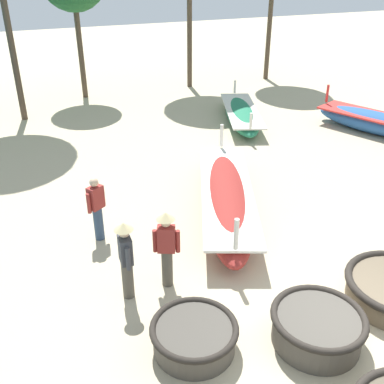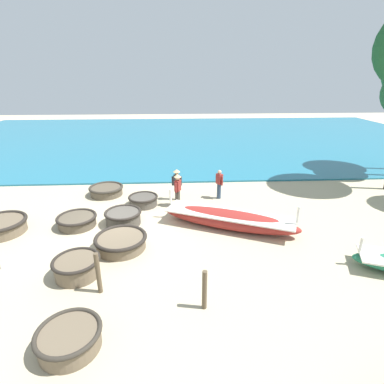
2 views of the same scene
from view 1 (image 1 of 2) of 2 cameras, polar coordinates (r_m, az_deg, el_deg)
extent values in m
plane|color=#BCAD8C|center=(8.61, 18.43, -17.07)|extent=(80.00, 80.00, 0.00)
cylinder|color=#4C473F|center=(7.88, 0.27, -18.06)|extent=(1.38, 1.38, 0.45)
torus|color=#28231E|center=(7.72, 0.27, -16.90)|extent=(1.49, 1.49, 0.11)
cylinder|color=#4C473F|center=(8.23, 15.56, -16.44)|extent=(1.49, 1.49, 0.55)
torus|color=#28231E|center=(8.04, 15.81, -15.03)|extent=(1.61, 1.61, 0.12)
ellipsoid|color=#285693|center=(18.25, 21.94, 8.27)|extent=(2.78, 4.53, 0.77)
cube|color=red|center=(18.18, 22.08, 9.00)|extent=(2.70, 4.22, 0.06)
cylinder|color=red|center=(18.89, 16.81, 11.89)|extent=(0.10, 0.10, 0.69)
ellipsoid|color=maroon|center=(11.53, 4.39, -0.76)|extent=(3.48, 5.91, 0.76)
cube|color=silver|center=(11.41, 4.43, 0.32)|extent=(3.34, 5.50, 0.06)
cylinder|color=silver|center=(13.72, 3.78, 7.18)|extent=(0.10, 0.10, 0.69)
cylinder|color=silver|center=(8.86, 5.64, -5.35)|extent=(0.10, 0.10, 0.69)
ellipsoid|color=#237551|center=(18.14, 6.28, 9.75)|extent=(2.84, 5.00, 0.60)
cube|color=silver|center=(18.09, 6.31, 10.33)|extent=(2.74, 4.65, 0.06)
cylinder|color=silver|center=(20.15, 5.46, 13.16)|extent=(0.10, 0.10, 0.54)
cylinder|color=silver|center=(15.86, 7.50, 8.99)|extent=(0.10, 0.10, 0.54)
cylinder|color=#4C473D|center=(9.02, -3.16, -9.56)|extent=(0.22, 0.22, 0.82)
cube|color=maroon|center=(8.63, -3.28, -5.97)|extent=(0.40, 0.34, 0.54)
sphere|color=#DBB28E|center=(8.42, -3.35, -3.82)|extent=(0.20, 0.20, 0.20)
cylinder|color=maroon|center=(8.68, -4.73, -6.21)|extent=(0.09, 0.09, 0.48)
cylinder|color=maroon|center=(8.64, -1.81, -6.28)|extent=(0.09, 0.09, 0.48)
cone|color=#D1BC84|center=(8.36, -3.38, -3.06)|extent=(0.36, 0.36, 0.14)
cylinder|color=#2D425B|center=(10.60, -11.78, -3.92)|extent=(0.22, 0.22, 0.82)
cube|color=maroon|center=(10.26, -12.14, -0.69)|extent=(0.40, 0.37, 0.54)
sphere|color=#DBB28E|center=(10.09, -12.35, 1.21)|extent=(0.20, 0.20, 0.20)
cylinder|color=maroon|center=(10.42, -11.26, -0.45)|extent=(0.09, 0.09, 0.48)
cylinder|color=maroon|center=(10.16, -12.98, -1.42)|extent=(0.09, 0.09, 0.48)
cylinder|color=#4C473D|center=(8.82, -8.15, -10.89)|extent=(0.22, 0.22, 0.82)
cube|color=#3D3D42|center=(8.41, -8.46, -7.27)|extent=(0.24, 0.35, 0.54)
sphere|color=#DBB28E|center=(8.20, -8.64, -5.10)|extent=(0.20, 0.20, 0.20)
cylinder|color=#3D3D42|center=(8.62, -8.74, -6.74)|extent=(0.09, 0.09, 0.48)
cylinder|color=#3D3D42|center=(8.26, -8.12, -8.39)|extent=(0.09, 0.09, 0.48)
cone|color=#D1BC84|center=(8.13, -8.71, -4.33)|extent=(0.36, 0.36, 0.14)
cylinder|color=#4C3D2D|center=(19.00, -21.99, 17.18)|extent=(0.24, 0.24, 5.98)
cylinder|color=#4C3D2D|center=(21.66, -13.96, 16.91)|extent=(0.24, 0.24, 4.13)
cylinder|color=#4C3D2D|center=(24.80, 9.78, 19.72)|extent=(0.24, 0.24, 5.08)
cylinder|color=#4C3D2D|center=(22.82, -0.32, 20.26)|extent=(0.24, 0.24, 5.74)
camera|label=2|loc=(17.48, 48.09, 20.36)|focal=28.00mm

